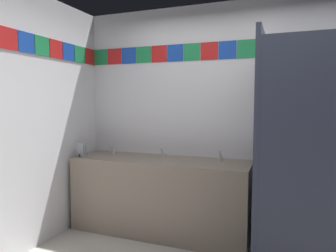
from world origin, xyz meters
TOP-DOWN VIEW (x-y plane):
  - wall_back at (0.00, 1.49)m, footprint 3.70×0.09m
  - vanity_counter at (-0.79, 1.15)m, footprint 2.02×0.61m
  - faucet_left at (-1.46, 1.24)m, footprint 0.04×0.10m
  - faucet_center at (-0.79, 1.24)m, footprint 0.04×0.10m
  - faucet_right at (-0.12, 1.24)m, footprint 0.04×0.10m
  - soap_dispenser at (-1.72, 0.97)m, footprint 0.09×0.09m
  - stall_divider at (0.51, 0.55)m, footprint 0.92×1.32m
  - toilet at (0.84, 0.98)m, footprint 0.39×0.49m

SIDE VIEW (x-z plane):
  - toilet at x=0.84m, z-range -0.07..0.67m
  - vanity_counter at x=-0.79m, z-range 0.01..0.87m
  - faucet_left at x=-1.46m, z-range 0.84..0.98m
  - faucet_center at x=-0.79m, z-range 0.84..0.98m
  - faucet_right at x=-0.12m, z-range 0.84..0.98m
  - soap_dispenser at x=-1.72m, z-range 0.85..1.01m
  - stall_divider at x=0.51m, z-range 0.00..2.03m
  - wall_back at x=0.00m, z-range 0.01..2.61m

